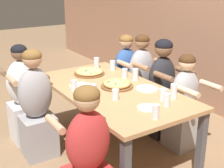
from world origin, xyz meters
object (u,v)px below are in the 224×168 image
(drinking_glass_c, at_px, (93,91))
(drinking_glass_d, at_px, (174,92))
(empty_plate_c, at_px, (147,108))
(diner_near_left, at_px, (24,98))
(cocktail_glass_blue, at_px, (125,74))
(diner_far_midright, at_px, (184,107))
(pizza_board_main, at_px, (117,84))
(drinking_glass_j, at_px, (97,64))
(drinking_glass_a, at_px, (113,65))
(drinking_glass_g, at_px, (163,95))
(empty_plate_b, at_px, (80,85))
(diner_far_midleft, at_px, (141,84))
(diner_near_midleft, at_px, (36,109))
(empty_plate_a, at_px, (147,89))
(drinking_glass_e, at_px, (135,75))
(drinking_glass_f, at_px, (115,95))
(diner_far_left, at_px, (126,78))
(drinking_glass_i, at_px, (167,100))
(pizza_board_second, at_px, (89,72))
(diner_near_right, at_px, (88,162))
(diner_far_center, at_px, (161,91))
(drinking_glass_h, at_px, (74,86))
(drinking_glass_b, at_px, (156,112))

(drinking_glass_c, distance_m, drinking_glass_d, 0.79)
(empty_plate_c, distance_m, diner_near_left, 1.58)
(cocktail_glass_blue, bearing_deg, diner_far_midright, 34.03)
(empty_plate_c, bearing_deg, pizza_board_main, 172.12)
(empty_plate_c, height_order, drinking_glass_j, drinking_glass_j)
(cocktail_glass_blue, bearing_deg, drinking_glass_a, 170.87)
(drinking_glass_a, xyz_separation_m, drinking_glass_g, (1.12, -0.15, -0.01))
(empty_plate_b, height_order, drinking_glass_a, drinking_glass_a)
(drinking_glass_a, xyz_separation_m, diner_far_midleft, (0.16, 0.34, -0.27))
(cocktail_glass_blue, height_order, diner_near_left, diner_near_left)
(diner_near_left, bearing_deg, pizza_board_main, -44.48)
(pizza_board_main, xyz_separation_m, empty_plate_b, (-0.25, -0.32, -0.02))
(drinking_glass_j, distance_m, diner_near_midleft, 1.08)
(drinking_glass_d, bearing_deg, empty_plate_a, -171.94)
(drinking_glass_e, xyz_separation_m, drinking_glass_f, (0.37, -0.52, -0.02))
(empty_plate_a, xyz_separation_m, diner_far_left, (-0.98, 0.42, -0.24))
(drinking_glass_i, bearing_deg, drinking_glass_e, 164.55)
(drinking_glass_e, bearing_deg, pizza_board_second, -145.59)
(drinking_glass_d, relative_size, diner_far_midleft, 0.13)
(cocktail_glass_blue, height_order, drinking_glass_e, drinking_glass_e)
(diner_near_right, bearing_deg, drinking_glass_a, 50.80)
(drinking_glass_j, relative_size, diner_far_center, 0.12)
(drinking_glass_a, xyz_separation_m, drinking_glass_i, (1.24, -0.22, 0.00))
(drinking_glass_e, distance_m, diner_far_center, 0.44)
(empty_plate_a, relative_size, drinking_glass_a, 1.99)
(drinking_glass_f, height_order, diner_far_midright, diner_far_midright)
(cocktail_glass_blue, height_order, drinking_glass_f, cocktail_glass_blue)
(drinking_glass_c, relative_size, diner_far_midright, 0.11)
(drinking_glass_a, distance_m, drinking_glass_c, 0.93)
(empty_plate_a, bearing_deg, drinking_glass_j, -176.97)
(pizza_board_main, xyz_separation_m, drinking_glass_a, (-0.57, 0.31, 0.03))
(drinking_glass_a, distance_m, drinking_glass_d, 1.14)
(drinking_glass_j, relative_size, diner_far_midleft, 0.12)
(pizza_board_second, bearing_deg, pizza_board_main, 2.80)
(drinking_glass_h, relative_size, diner_far_midright, 0.11)
(empty_plate_b, height_order, empty_plate_c, same)
(diner_far_center, bearing_deg, empty_plate_a, 28.75)
(drinking_glass_b, relative_size, drinking_glass_i, 1.04)
(drinking_glass_b, height_order, diner_far_midright, diner_far_midright)
(empty_plate_b, relative_size, diner_far_midleft, 0.19)
(drinking_glass_e, height_order, drinking_glass_i, drinking_glass_e)
(diner_near_right, bearing_deg, drinking_glass_i, 7.08)
(drinking_glass_e, xyz_separation_m, diner_near_right, (0.87, -1.10, -0.28))
(cocktail_glass_blue, xyz_separation_m, diner_far_midleft, (-0.19, 0.40, -0.26))
(empty_plate_a, xyz_separation_m, diner_near_left, (-1.00, -1.02, -0.23))
(empty_plate_c, height_order, diner_near_midleft, diner_near_midleft)
(pizza_board_second, xyz_separation_m, empty_plate_a, (0.79, 0.26, -0.02))
(drinking_glass_e, bearing_deg, drinking_glass_f, -54.62)
(drinking_glass_c, height_order, diner_far_midright, diner_far_midright)
(drinking_glass_f, xyz_separation_m, diner_far_midleft, (-0.69, 0.87, -0.25))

